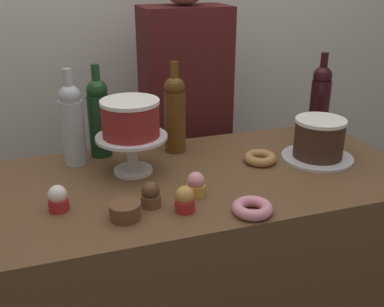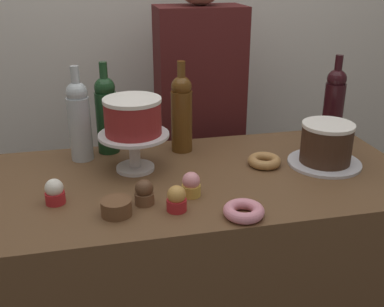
{
  "view_description": "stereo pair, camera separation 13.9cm",
  "coord_description": "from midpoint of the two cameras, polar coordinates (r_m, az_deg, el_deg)",
  "views": [
    {
      "loc": [
        -0.42,
        -1.26,
        1.56
      ],
      "look_at": [
        0.0,
        0.0,
        1.0
      ],
      "focal_mm": 42.98,
      "sensor_mm": 36.0,
      "label": 1
    },
    {
      "loc": [
        -0.29,
        -1.3,
        1.56
      ],
      "look_at": [
        0.0,
        0.0,
        1.0
      ],
      "focal_mm": 42.98,
      "sensor_mm": 36.0,
      "label": 2
    }
  ],
  "objects": [
    {
      "name": "barista_figure",
      "position": [
        2.04,
        2.82,
        1.99
      ],
      "size": [
        0.36,
        0.22,
        1.6
      ],
      "color": "black",
      "rests_on": "ground_plane"
    },
    {
      "name": "cake_stand_pedestal",
      "position": [
        1.49,
        -4.55,
        1.0
      ],
      "size": [
        0.23,
        0.23,
        0.13
      ],
      "color": "silver",
      "rests_on": "display_counter"
    },
    {
      "name": "silver_serving_platter",
      "position": [
        1.64,
        18.38,
        -1.1
      ],
      "size": [
        0.25,
        0.25,
        0.01
      ],
      "color": "silver",
      "rests_on": "display_counter"
    },
    {
      "name": "chocolate_round_cake",
      "position": [
        1.62,
        18.69,
        1.27
      ],
      "size": [
        0.17,
        0.17,
        0.14
      ],
      "color": "#3D2619",
      "rests_on": "silver_serving_platter"
    },
    {
      "name": "wine_bottle_amber",
      "position": [
        1.63,
        1.15,
        5.11
      ],
      "size": [
        0.08,
        0.08,
        0.33
      ],
      "color": "#5B3814",
      "rests_on": "display_counter"
    },
    {
      "name": "wine_bottle_dark_red",
      "position": [
        1.84,
        19.3,
        5.87
      ],
      "size": [
        0.08,
        0.08,
        0.33
      ],
      "color": "black",
      "rests_on": "display_counter"
    },
    {
      "name": "cupcake_strawberry",
      "position": [
        1.34,
        2.86,
        -3.97
      ],
      "size": [
        0.06,
        0.06,
        0.07
      ],
      "color": "gold",
      "rests_on": "display_counter"
    },
    {
      "name": "cookie_stack",
      "position": [
        1.25,
        -6.24,
        -6.73
      ],
      "size": [
        0.08,
        0.08,
        0.04
      ],
      "color": "brown",
      "rests_on": "display_counter"
    },
    {
      "name": "wine_bottle_clear",
      "position": [
        1.58,
        -11.4,
        4.13
      ],
      "size": [
        0.08,
        0.08,
        0.33
      ],
      "color": "#B2BCC1",
      "rests_on": "display_counter"
    },
    {
      "name": "display_counter",
      "position": [
        1.72,
        2.41,
        -16.96
      ],
      "size": [
        1.43,
        0.66,
        0.92
      ],
      "color": "brown",
      "rests_on": "ground_plane"
    },
    {
      "name": "donut_maple",
      "position": [
        1.57,
        11.48,
        -0.96
      ],
      "size": [
        0.11,
        0.11,
        0.03
      ],
      "color": "#B27F47",
      "rests_on": "display_counter"
    },
    {
      "name": "wine_bottle_green",
      "position": [
        1.63,
        -8.19,
        4.92
      ],
      "size": [
        0.08,
        0.08,
        0.33
      ],
      "color": "#193D1E",
      "rests_on": "display_counter"
    },
    {
      "name": "donut_pink",
      "position": [
        1.26,
        9.61,
        -7.13
      ],
      "size": [
        0.11,
        0.11,
        0.03
      ],
      "color": "pink",
      "rests_on": "display_counter"
    },
    {
      "name": "cupcake_caramel",
      "position": [
        1.26,
        1.23,
        -5.74
      ],
      "size": [
        0.06,
        0.06,
        0.07
      ],
      "color": "red",
      "rests_on": "display_counter"
    },
    {
      "name": "back_wall",
      "position": [
        2.23,
        -3.39,
        15.93
      ],
      "size": [
        6.0,
        0.05,
        2.6
      ],
      "color": "silver",
      "rests_on": "ground_plane"
    },
    {
      "name": "cupcake_vanilla",
      "position": [
        1.33,
        -13.86,
        -4.74
      ],
      "size": [
        0.06,
        0.06,
        0.07
      ],
      "color": "red",
      "rests_on": "display_counter"
    },
    {
      "name": "white_layer_cake",
      "position": [
        1.46,
        -4.67,
        4.6
      ],
      "size": [
        0.18,
        0.18,
        0.12
      ],
      "color": "maroon",
      "rests_on": "cake_stand_pedestal"
    },
    {
      "name": "cupcake_chocolate",
      "position": [
        1.29,
        -2.9,
        -4.94
      ],
      "size": [
        0.06,
        0.06,
        0.07
      ],
      "color": "brown",
      "rests_on": "display_counter"
    }
  ]
}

